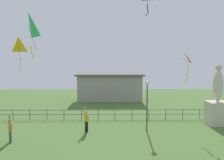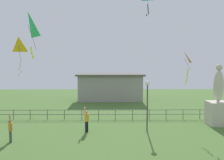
# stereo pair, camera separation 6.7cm
# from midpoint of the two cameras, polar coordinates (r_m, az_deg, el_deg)

# --- Properties ---
(statue_monument) EXTENTS (1.74, 1.74, 5.39)m
(statue_monument) POSITION_cam_midpoint_polar(r_m,az_deg,el_deg) (24.10, 23.10, -5.50)
(statue_monument) COLOR beige
(statue_monument) RESTS_ON ground_plane
(lamppost) EXTENTS (0.36, 0.36, 4.09)m
(lamppost) POSITION_cam_midpoint_polar(r_m,az_deg,el_deg) (20.16, 8.17, -3.24)
(lamppost) COLOR #38383D
(lamppost) RESTS_ON ground_plane
(person_0) EXTENTS (0.33, 0.48, 1.88)m
(person_0) POSITION_cam_midpoint_polar(r_m,az_deg,el_deg) (19.00, -22.10, -10.31)
(person_0) COLOR #3F4C47
(person_0) RESTS_ON ground_plane
(person_1) EXTENTS (0.45, 0.47, 2.03)m
(person_1) POSITION_cam_midpoint_polar(r_m,az_deg,el_deg) (20.17, -5.73, -8.96)
(person_1) COLOR black
(person_1) RESTS_ON ground_plane
(kite_0) EXTENTS (0.96, 1.11, 2.50)m
(kite_0) POSITION_cam_midpoint_polar(r_m,az_deg,el_deg) (14.42, -18.46, 11.73)
(kite_0) COLOR #1EB759
(kite_1) EXTENTS (0.95, 1.08, 2.68)m
(kite_1) POSITION_cam_midpoint_polar(r_m,az_deg,el_deg) (21.66, 16.19, 4.61)
(kite_1) COLOR orange
(kite_6) EXTENTS (0.83, 0.69, 2.79)m
(kite_6) POSITION_cam_midpoint_polar(r_m,az_deg,el_deg) (19.03, -20.44, 7.18)
(kite_6) COLOR yellow
(waterfront_railing) EXTENTS (36.02, 0.06, 0.95)m
(waterfront_railing) POSITION_cam_midpoint_polar(r_m,az_deg,el_deg) (24.54, -4.41, -7.48)
(waterfront_railing) COLOR #4C4742
(waterfront_railing) RESTS_ON ground_plane
(pavilion_building) EXTENTS (9.56, 4.77, 3.81)m
(pavilion_building) POSITION_cam_midpoint_polar(r_m,az_deg,el_deg) (36.16, -0.33, -1.57)
(pavilion_building) COLOR gray
(pavilion_building) RESTS_ON ground_plane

